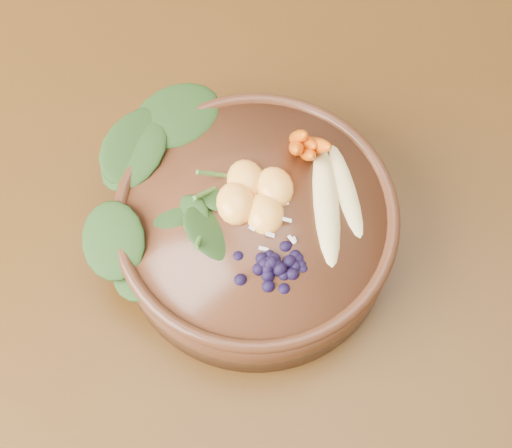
{
  "coord_description": "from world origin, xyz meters",
  "views": [
    {
      "loc": [
        -0.36,
        -0.36,
        1.39
      ],
      "look_at": [
        -0.32,
        -0.08,
        0.79
      ],
      "focal_mm": 50.0,
      "sensor_mm": 36.0,
      "label": 1
    }
  ],
  "objects": [
    {
      "name": "ground",
      "position": [
        0.0,
        0.0,
        0.0
      ],
      "size": [
        4.0,
        4.0,
        0.0
      ],
      "primitive_type": "plane",
      "color": "#381E0F",
      "rests_on": "ground"
    },
    {
      "name": "blueberry_pile",
      "position": [
        -0.31,
        -0.13,
        0.84
      ],
      "size": [
        0.12,
        0.09,
        0.04
      ],
      "primitive_type": null,
      "rotation": [
        0.0,
        0.0,
        -0.01
      ],
      "color": "black",
      "rests_on": "stoneware_bowl"
    },
    {
      "name": "banana_halves",
      "position": [
        -0.24,
        -0.07,
        0.83
      ],
      "size": [
        0.06,
        0.15,
        0.02
      ],
      "rotation": [
        0.0,
        0.0,
        -0.01
      ],
      "color": "#E0CC84",
      "rests_on": "stoneware_bowl"
    },
    {
      "name": "dining_table",
      "position": [
        0.0,
        0.0,
        0.66
      ],
      "size": [
        1.6,
        0.9,
        0.75
      ],
      "color": "#331C0C",
      "rests_on": "ground"
    },
    {
      "name": "carrot_cluster",
      "position": [
        -0.27,
        -0.01,
        0.85
      ],
      "size": [
        0.05,
        0.05,
        0.07
      ],
      "primitive_type": null,
      "rotation": [
        0.0,
        0.0,
        -0.01
      ],
      "color": "#D45E09",
      "rests_on": "stoneware_bowl"
    },
    {
      "name": "kale_heap",
      "position": [
        -0.35,
        -0.02,
        0.84
      ],
      "size": [
        0.17,
        0.15,
        0.04
      ],
      "primitive_type": null,
      "rotation": [
        0.0,
        0.0,
        -0.01
      ],
      "color": "#213E16",
      "rests_on": "stoneware_bowl"
    },
    {
      "name": "coconut_flakes",
      "position": [
        -0.31,
        -0.09,
        0.82
      ],
      "size": [
        0.08,
        0.06,
        0.01
      ],
      "primitive_type": null,
      "rotation": [
        0.0,
        0.0,
        -0.01
      ],
      "color": "white",
      "rests_on": "stoneware_bowl"
    },
    {
      "name": "mandarin_cluster",
      "position": [
        -0.31,
        -0.06,
        0.83
      ],
      "size": [
        0.08,
        0.08,
        0.03
      ],
      "primitive_type": null,
      "rotation": [
        0.0,
        0.0,
        -0.01
      ],
      "color": "#FFA43C",
      "rests_on": "stoneware_bowl"
    },
    {
      "name": "stoneware_bowl",
      "position": [
        -0.32,
        -0.08,
        0.78
      ],
      "size": [
        0.26,
        0.26,
        0.07
      ],
      "primitive_type": "cylinder",
      "rotation": [
        0.0,
        0.0,
        -0.01
      ],
      "color": "#482615",
      "rests_on": "dining_table"
    }
  ]
}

